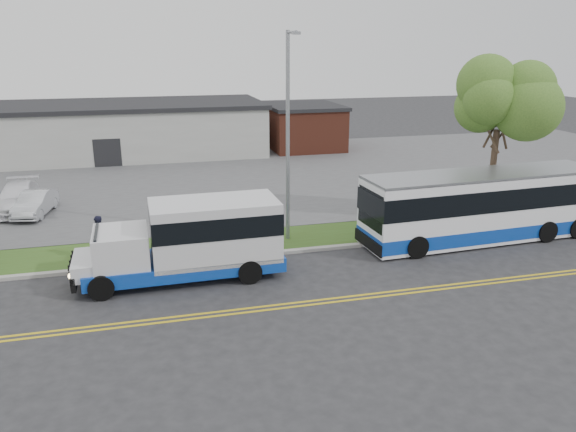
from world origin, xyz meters
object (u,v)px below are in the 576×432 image
object	(u,v)px
shuttle_bus	(195,238)
parked_car_b	(18,198)
tree_east	(500,103)
parked_car_a	(35,203)
streetlight_near	(288,132)
pedestrian	(99,237)
transit_bus	(483,206)

from	to	relation	value
shuttle_bus	parked_car_b	xyz separation A→B (m)	(-8.64, 11.62, -0.83)
tree_east	parked_car_b	bearing A→B (deg)	161.52
parked_car_a	shuttle_bus	bearing A→B (deg)	-43.84
tree_east	shuttle_bus	world-z (taller)	tree_east
parked_car_a	parked_car_b	distance (m)	1.52
streetlight_near	pedestrian	xyz separation A→B (m)	(-8.54, -0.38, -4.17)
streetlight_near	transit_bus	bearing A→B (deg)	-13.33
tree_east	transit_bus	world-z (taller)	tree_east
shuttle_bus	parked_car_a	world-z (taller)	shuttle_bus
shuttle_bus	transit_bus	distance (m)	13.70
tree_east	transit_bus	bearing A→B (deg)	-130.06
transit_bus	parked_car_b	distance (m)	24.68
shuttle_bus	transit_bus	xyz separation A→B (m)	(13.66, 1.10, -0.00)
streetlight_near	shuttle_bus	world-z (taller)	streetlight_near
transit_bus	parked_car_a	size ratio (longest dim) A/B	3.06
pedestrian	parked_car_a	world-z (taller)	pedestrian
tree_east	shuttle_bus	xyz separation A→B (m)	(-15.68, -3.50, -4.54)
shuttle_bus	pedestrian	distance (m)	4.84
streetlight_near	tree_east	bearing A→B (deg)	1.42
tree_east	parked_car_b	size ratio (longest dim) A/B	1.63
tree_east	parked_car_a	bearing A→B (deg)	163.21
parked_car_a	pedestrian	bearing A→B (deg)	-53.72
shuttle_bus	parked_car_a	xyz separation A→B (m)	(-7.60, 10.52, -0.92)
tree_east	shuttle_bus	distance (m)	16.69
streetlight_near	parked_car_b	bearing A→B (deg)	147.77
shuttle_bus	transit_bus	world-z (taller)	transit_bus
pedestrian	transit_bus	bearing A→B (deg)	131.15
shuttle_bus	pedestrian	size ratio (longest dim) A/B	4.26
parked_car_a	parked_car_b	size ratio (longest dim) A/B	0.77
shuttle_bus	pedestrian	xyz separation A→B (m)	(-3.86, 2.84, -0.60)
transit_bus	parked_car_a	world-z (taller)	transit_bus
streetlight_near	parked_car_b	size ratio (longest dim) A/B	1.86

